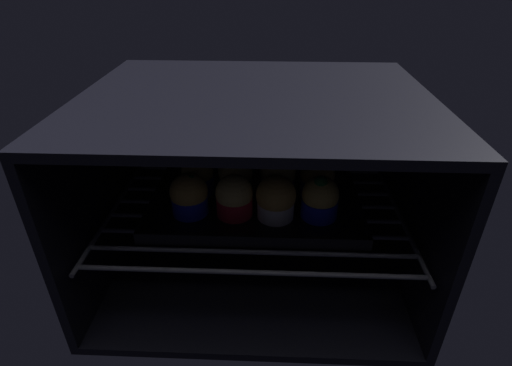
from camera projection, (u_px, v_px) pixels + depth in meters
oven_cavity at (256, 178)px, 78.43cm from camera, size 59.00×47.00×37.00cm
oven_rack at (256, 204)px, 76.47cm from camera, size 54.80×42.00×0.80cm
baking_tray at (256, 194)px, 77.58cm from camera, size 38.90×31.12×2.20cm
muffin_row0_col0 at (189, 196)px, 69.51cm from camera, size 6.77×6.77×7.74cm
muffin_row0_col1 at (234, 197)px, 69.10cm from camera, size 6.66×6.66×7.75cm
muffin_row0_col2 at (276, 199)px, 68.34cm from camera, size 7.06×7.06×8.01cm
muffin_row0_col3 at (320, 199)px, 68.51cm from camera, size 6.49×6.49×8.38cm
muffin_row1_col0 at (198, 176)px, 76.00cm from camera, size 6.48×6.48×7.81cm
muffin_row1_col1 at (236, 176)px, 75.19cm from camera, size 6.63×6.63×8.07cm
muffin_row1_col2 at (278, 177)px, 74.96cm from camera, size 6.76×6.76×8.08cm
muffin_row1_col3 at (317, 178)px, 74.87cm from camera, size 6.59×6.59×8.09cm
muffin_row2_col0 at (202, 157)px, 82.31cm from camera, size 6.95×6.95×8.47cm
muffin_row2_col1 at (240, 158)px, 82.68cm from camera, size 6.48×6.48×7.57cm
muffin_row2_col2 at (278, 159)px, 82.60cm from camera, size 6.48×6.48×7.25cm
muffin_row2_col3 at (313, 159)px, 81.96cm from camera, size 7.06×7.06×7.95cm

